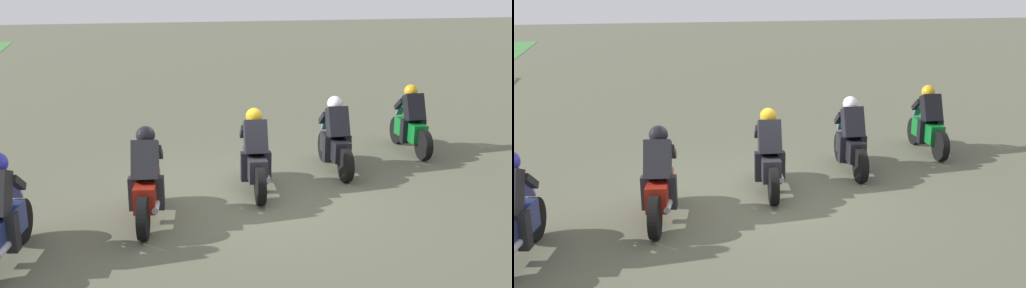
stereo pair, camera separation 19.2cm
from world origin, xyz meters
TOP-DOWN VIEW (x-y plane):
  - ground_plane at (0.00, 0.00)m, footprint 120.00×120.00m
  - rider_lane_a at (1.75, -4.22)m, footprint 2.04×0.59m
  - rider_lane_b at (0.92, -1.97)m, footprint 2.04×0.59m
  - rider_lane_c at (0.25, -0.08)m, footprint 2.03×0.61m
  - rider_lane_d at (-0.59, 1.94)m, footprint 2.02×0.64m

SIDE VIEW (x-z plane):
  - ground_plane at x=0.00m, z-range 0.00..0.00m
  - rider_lane_a at x=1.75m, z-range -0.13..1.38m
  - rider_lane_b at x=0.92m, z-range -0.13..1.38m
  - rider_lane_c at x=0.25m, z-range -0.13..1.38m
  - rider_lane_d at x=-0.59m, z-range -0.13..1.38m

